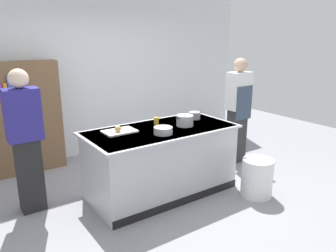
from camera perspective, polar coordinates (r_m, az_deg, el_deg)
ground_plane at (r=4.60m, az=-1.15°, el=-11.31°), size 10.00×10.00×0.00m
back_wall at (r=5.99m, az=-12.66°, el=9.70°), size 6.40×0.12×3.00m
counter_island at (r=4.40m, az=-1.18°, el=-5.91°), size 1.98×0.98×0.90m
cutting_board at (r=4.16m, az=-8.38°, el=-0.92°), size 0.40×0.28×0.02m
onion at (r=4.09m, az=-8.68°, el=-0.49°), size 0.08×0.08×0.08m
stock_pot at (r=4.39m, az=2.95°, el=0.97°), size 0.29×0.23×0.14m
sauce_pan at (r=4.76m, az=4.61°, el=1.84°), size 0.23×0.17×0.10m
mixing_bowl at (r=4.03m, az=-0.84°, el=-0.79°), size 0.23×0.23×0.09m
juice_cup at (r=4.45m, az=-2.04°, el=0.87°), size 0.07×0.07×0.10m
trash_bin at (r=4.55m, az=15.15°, el=-8.62°), size 0.41×0.41×0.51m
person_chef at (r=5.49m, az=12.03°, el=3.02°), size 0.38×0.25×1.72m
person_guest at (r=4.16m, az=-23.40°, el=-2.05°), size 0.38×0.24×1.72m
bookshelf at (r=5.44m, az=-23.76°, el=1.23°), size 1.10×0.31×1.70m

